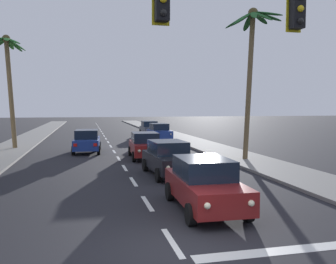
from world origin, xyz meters
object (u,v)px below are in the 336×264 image
traffic_signal_mast (302,37)px  palm_right_second (252,47)px  sedan_third_in_queue (168,158)px  sedan_oncoming_far (87,141)px  sedan_fifth_in_queue (145,145)px  sedan_lead_at_stop_bar (204,184)px  palm_left_third (9,69)px  sedan_parked_nearest_kerb (149,128)px  sedan_parked_mid_kerb (159,132)px

traffic_signal_mast → palm_right_second: 12.96m
sedan_third_in_queue → sedan_oncoming_far: (-3.85, 9.84, 0.00)m
sedan_fifth_in_queue → palm_right_second: size_ratio=0.48×
sedan_lead_at_stop_bar → palm_left_third: size_ratio=0.50×
sedan_oncoming_far → sedan_parked_nearest_kerb: (7.18, 14.39, 0.00)m
sedan_parked_mid_kerb → palm_right_second: 16.18m
sedan_fifth_in_queue → sedan_parked_mid_kerb: bearing=74.1°
sedan_parked_nearest_kerb → palm_right_second: (2.64, -20.88, 6.15)m
sedan_lead_at_stop_bar → palm_right_second: (6.15, 9.36, 6.15)m
traffic_signal_mast → sedan_third_in_queue: bearing=99.8°
palm_left_third → sedan_parked_mid_kerb: bearing=21.2°
sedan_third_in_queue → palm_left_third: (-9.67, 13.05, 5.41)m
sedan_oncoming_far → sedan_parked_mid_kerb: bearing=49.2°
traffic_signal_mast → sedan_oncoming_far: traffic_signal_mast is taller
sedan_oncoming_far → palm_right_second: 13.28m
traffic_signal_mast → sedan_parked_nearest_kerb: size_ratio=2.40×
sedan_lead_at_stop_bar → palm_right_second: size_ratio=0.48×
sedan_oncoming_far → sedan_parked_mid_kerb: same height
traffic_signal_mast → sedan_parked_mid_kerb: bearing=86.2°
traffic_signal_mast → sedan_lead_at_stop_bar: (-1.68, 2.66, -4.29)m
traffic_signal_mast → sedan_parked_nearest_kerb: (1.84, 32.90, -4.29)m
sedan_parked_nearest_kerb → sedan_fifth_in_queue: bearing=-100.9°
sedan_parked_mid_kerb → sedan_oncoming_far: bearing=-130.8°
palm_left_third → palm_right_second: 18.41m
sedan_parked_nearest_kerb → sedan_parked_mid_kerb: size_ratio=1.00×
sedan_oncoming_far → sedan_lead_at_stop_bar: bearing=-77.0°
sedan_lead_at_stop_bar → sedan_parked_mid_kerb: bearing=81.9°
traffic_signal_mast → sedan_parked_mid_kerb: (1.77, 26.74, -4.29)m
traffic_signal_mast → palm_left_third: palm_left_third is taller
sedan_parked_nearest_kerb → palm_right_second: bearing=-82.8°
palm_left_third → sedan_third_in_queue: bearing=-53.5°
sedan_fifth_in_queue → sedan_oncoming_far: size_ratio=0.99×
sedan_lead_at_stop_bar → sedan_oncoming_far: 16.26m
sedan_oncoming_far → palm_left_third: palm_left_third is taller
sedan_fifth_in_queue → sedan_parked_nearest_kerb: size_ratio=1.01×
sedan_lead_at_stop_bar → sedan_fifth_in_queue: same height
palm_left_third → traffic_signal_mast: bearing=-62.8°
traffic_signal_mast → sedan_lead_at_stop_bar: bearing=122.2°
traffic_signal_mast → palm_right_second: size_ratio=1.15×
sedan_oncoming_far → palm_right_second: bearing=-33.4°
sedan_third_in_queue → sedan_parked_mid_kerb: (3.26, 18.08, 0.00)m
sedan_parked_nearest_kerb → sedan_lead_at_stop_bar: bearing=-96.6°
sedan_parked_nearest_kerb → palm_right_second: size_ratio=0.48×
sedan_fifth_in_queue → sedan_parked_nearest_kerb: bearing=79.1°
sedan_oncoming_far → sedan_fifth_in_queue: bearing=-46.3°
sedan_third_in_queue → palm_right_second: palm_right_second is taller
sedan_parked_mid_kerb → palm_right_second: size_ratio=0.48×
sedan_oncoming_far → traffic_signal_mast: bearing=-73.9°
sedan_lead_at_stop_bar → sedan_parked_mid_kerb: 24.32m
traffic_signal_mast → palm_left_third: bearing=117.2°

